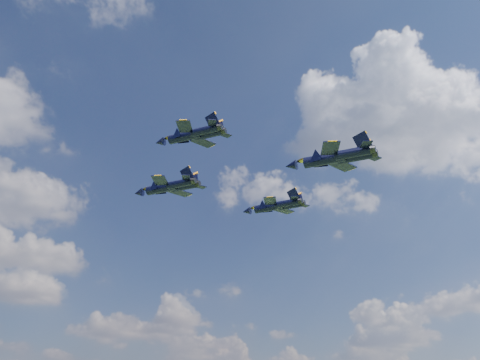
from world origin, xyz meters
name	(u,v)px	position (x,y,z in m)	size (l,w,h in m)	color
jet_lead	(160,188)	(-15.50, 11.15, 66.06)	(12.33, 16.19, 3.98)	black
jet_left	(183,137)	(-21.35, -11.67, 66.62)	(10.73, 13.71, 3.40)	black
jet_right	(267,207)	(8.35, 5.95, 64.77)	(11.58, 15.52, 3.78)	black
jet_slot	(321,160)	(4.23, -18.00, 66.04)	(13.81, 17.65, 4.37)	black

